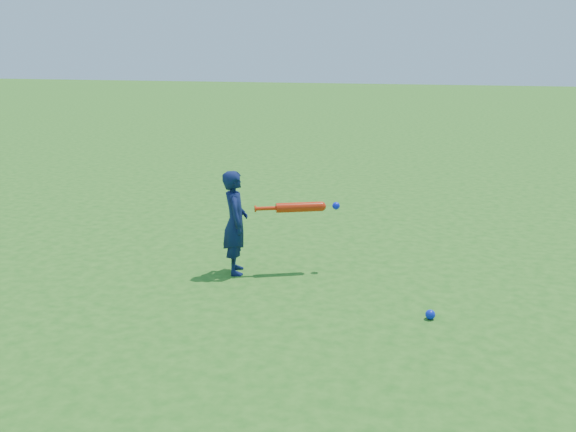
% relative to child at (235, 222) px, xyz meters
% --- Properties ---
extents(ground, '(80.00, 80.00, 0.00)m').
position_rel_child_xyz_m(ground, '(-0.26, 0.05, -0.49)').
color(ground, '#226317').
rests_on(ground, ground).
extents(child, '(0.36, 0.42, 0.98)m').
position_rel_child_xyz_m(child, '(0.00, 0.00, 0.00)').
color(child, '#0E1742').
rests_on(child, ground).
extents(ground_ball_blue, '(0.08, 0.08, 0.08)m').
position_rel_child_xyz_m(ground_ball_blue, '(1.88, -0.57, -0.45)').
color(ground_ball_blue, '#0B20C9').
rests_on(ground_ball_blue, ground).
extents(bat_swing, '(0.74, 0.41, 0.09)m').
position_rel_child_xyz_m(bat_swing, '(0.59, 0.24, 0.14)').
color(bat_swing, red).
rests_on(bat_swing, ground).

